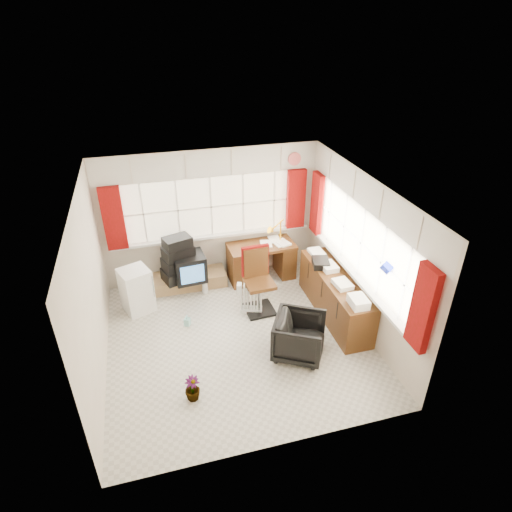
# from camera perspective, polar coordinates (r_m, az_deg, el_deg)

# --- Properties ---
(ground) EXTENTS (4.00, 4.00, 0.00)m
(ground) POSITION_cam_1_polar(r_m,az_deg,el_deg) (6.94, -2.44, -10.95)
(ground) COLOR beige
(ground) RESTS_ON ground
(room_walls) EXTENTS (4.00, 4.00, 4.00)m
(room_walls) POSITION_cam_1_polar(r_m,az_deg,el_deg) (6.06, -2.74, -0.18)
(room_walls) COLOR beige
(room_walls) RESTS_ON ground
(window_back) EXTENTS (3.70, 0.12, 3.60)m
(window_back) POSITION_cam_1_polar(r_m,az_deg,el_deg) (8.01, -5.77, 3.14)
(window_back) COLOR #FFEFC9
(window_back) RESTS_ON room_walls
(window_right) EXTENTS (0.12, 3.70, 3.60)m
(window_right) POSITION_cam_1_polar(r_m,az_deg,el_deg) (6.97, 13.16, -2.00)
(window_right) COLOR #FFEFC9
(window_right) RESTS_ON room_walls
(curtains) EXTENTS (3.83, 3.83, 1.15)m
(curtains) POSITION_cam_1_polar(r_m,az_deg,el_deg) (7.09, 2.90, 4.13)
(curtains) COLOR maroon
(curtains) RESTS_ON room_walls
(overhead_cabinets) EXTENTS (3.98, 3.98, 0.48)m
(overhead_cabinets) POSITION_cam_1_polar(r_m,az_deg,el_deg) (6.85, 3.37, 10.37)
(overhead_cabinets) COLOR beige
(overhead_cabinets) RESTS_ON room_walls
(desk) EXTENTS (1.27, 0.67, 0.75)m
(desk) POSITION_cam_1_polar(r_m,az_deg,el_deg) (8.17, 0.71, -0.48)
(desk) COLOR #563314
(desk) RESTS_ON ground
(desk_lamp) EXTENTS (0.18, 0.15, 0.47)m
(desk_lamp) POSITION_cam_1_polar(r_m,az_deg,el_deg) (8.01, 3.31, 4.06)
(desk_lamp) COLOR #FFAB0A
(desk_lamp) RESTS_ON desk
(task_chair) EXTENTS (0.51, 0.54, 1.16)m
(task_chair) POSITION_cam_1_polar(r_m,az_deg,el_deg) (7.25, 0.17, -2.83)
(task_chair) COLOR black
(task_chair) RESTS_ON ground
(office_chair) EXTENTS (0.99, 0.98, 0.67)m
(office_chair) POSITION_cam_1_polar(r_m,az_deg,el_deg) (6.49, 5.79, -10.64)
(office_chair) COLOR black
(office_chair) RESTS_ON ground
(radiator) EXTENTS (0.40, 0.26, 0.56)m
(radiator) POSITION_cam_1_polar(r_m,az_deg,el_deg) (7.35, -0.67, -5.98)
(radiator) COLOR white
(radiator) RESTS_ON ground
(credenza) EXTENTS (0.50, 2.00, 0.85)m
(credenza) POSITION_cam_1_polar(r_m,az_deg,el_deg) (7.32, 10.46, -5.12)
(credenza) COLOR #563314
(credenza) RESTS_ON ground
(file_tray) EXTENTS (0.34, 0.40, 0.12)m
(file_tray) POSITION_cam_1_polar(r_m,az_deg,el_deg) (7.36, 8.61, -0.90)
(file_tray) COLOR black
(file_tray) RESTS_ON credenza
(tv_bench) EXTENTS (1.40, 0.50, 0.25)m
(tv_bench) POSITION_cam_1_polar(r_m,az_deg,el_deg) (8.17, -8.99, -3.18)
(tv_bench) COLOR #A97F54
(tv_bench) RESTS_ON ground
(crt_tv) EXTENTS (0.59, 0.56, 0.50)m
(crt_tv) POSITION_cam_1_polar(r_m,az_deg,el_deg) (7.83, -8.86, -1.50)
(crt_tv) COLOR black
(crt_tv) RESTS_ON tv_bench
(hifi_stack) EXTENTS (0.72, 0.57, 0.85)m
(hifi_stack) POSITION_cam_1_polar(r_m,az_deg,el_deg) (7.81, -10.22, -0.56)
(hifi_stack) COLOR black
(hifi_stack) RESTS_ON tv_bench
(mini_fridge) EXTENTS (0.60, 0.60, 0.79)m
(mini_fridge) POSITION_cam_1_polar(r_m,az_deg,el_deg) (7.59, -15.64, -4.40)
(mini_fridge) COLOR white
(mini_fridge) RESTS_ON ground
(spray_bottle_a) EXTENTS (0.14, 0.14, 0.30)m
(spray_bottle_a) POSITION_cam_1_polar(r_m,az_deg,el_deg) (7.90, -6.83, -4.04)
(spray_bottle_a) COLOR silver
(spray_bottle_a) RESTS_ON ground
(spray_bottle_b) EXTENTS (0.12, 0.12, 0.20)m
(spray_bottle_b) POSITION_cam_1_polar(r_m,az_deg,el_deg) (7.22, -9.17, -8.46)
(spray_bottle_b) COLOR #99E5DE
(spray_bottle_b) RESTS_ON ground
(flower_vase) EXTENTS (0.26, 0.26, 0.37)m
(flower_vase) POSITION_cam_1_polar(r_m,az_deg,el_deg) (6.00, -8.48, -17.08)
(flower_vase) COLOR black
(flower_vase) RESTS_ON ground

